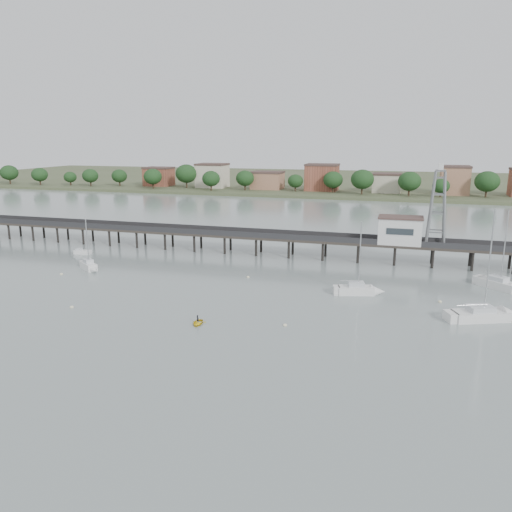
{
  "coord_description": "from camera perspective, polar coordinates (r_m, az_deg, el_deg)",
  "views": [
    {
      "loc": [
        25.24,
        -38.9,
        24.03
      ],
      "look_at": [
        1.27,
        42.0,
        4.0
      ],
      "focal_mm": 35.0,
      "sensor_mm": 36.0,
      "label": 1
    }
  ],
  "objects": [
    {
      "name": "ground_plane",
      "position": [
        52.22,
        -15.08,
        -14.54
      ],
      "size": [
        500.0,
        500.0,
        0.0
      ],
      "primitive_type": "plane",
      "color": "gray",
      "rests_on": "ground"
    },
    {
      "name": "pier",
      "position": [
        104.05,
        2.15,
        2.13
      ],
      "size": [
        150.0,
        5.0,
        5.5
      ],
      "color": "#2D2823",
      "rests_on": "ground"
    },
    {
      "name": "white_tender",
      "position": [
        112.03,
        -19.25,
        0.43
      ],
      "size": [
        3.64,
        1.87,
        1.35
      ],
      "rotation": [
        0.0,
        0.0,
        0.12
      ],
      "color": "white",
      "rests_on": "ground"
    },
    {
      "name": "sailboat_b",
      "position": [
        97.59,
        -18.43,
        -1.2
      ],
      "size": [
        5.85,
        4.81,
        10.02
      ],
      "rotation": [
        0.0,
        0.0,
        -0.61
      ],
      "color": "white",
      "rests_on": "ground"
    },
    {
      "name": "pier_building",
      "position": [
        100.41,
        16.13,
        2.87
      ],
      "size": [
        8.4,
        5.4,
        5.3
      ],
      "color": "silver",
      "rests_on": "ground"
    },
    {
      "name": "yellow_dinghy",
      "position": [
        67.07,
        -6.67,
        -7.73
      ],
      "size": [
        1.89,
        0.76,
        2.57
      ],
      "primitive_type": "imported",
      "rotation": [
        0.0,
        0.0,
        0.13
      ],
      "color": "yellow",
      "rests_on": "ground"
    },
    {
      "name": "sailboat_e",
      "position": [
        90.28,
        26.6,
        -3.11
      ],
      "size": [
        7.88,
        7.2,
        13.68
      ],
      "rotation": [
        0.0,
        0.0,
        -0.7
      ],
      "color": "white",
      "rests_on": "ground"
    },
    {
      "name": "sailboat_c",
      "position": [
        80.4,
        12.1,
        -3.86
      ],
      "size": [
        7.64,
        3.94,
        12.21
      ],
      "rotation": [
        0.0,
        0.0,
        0.26
      ],
      "color": "white",
      "rests_on": "ground"
    },
    {
      "name": "mooring_buoys",
      "position": [
        74.74,
        0.08,
        -5.33
      ],
      "size": [
        75.36,
        23.16,
        0.39
      ],
      "color": "#F5EEBE",
      "rests_on": "ground"
    },
    {
      "name": "sailboat_d",
      "position": [
        75.11,
        25.38,
        -6.14
      ],
      "size": [
        10.2,
        6.36,
        16.1
      ],
      "rotation": [
        0.0,
        0.0,
        0.39
      ],
      "color": "white",
      "rests_on": "ground"
    },
    {
      "name": "far_shore",
      "position": [
        280.53,
        11.48,
        8.37
      ],
      "size": [
        500.0,
        170.0,
        10.4
      ],
      "color": "#475133",
      "rests_on": "ground"
    },
    {
      "name": "dinghy_occupant",
      "position": [
        67.07,
        -6.67,
        -7.73
      ],
      "size": [
        0.77,
        1.1,
        0.25
      ],
      "primitive_type": "imported",
      "rotation": [
        0.0,
        0.0,
        2.71
      ],
      "color": "black",
      "rests_on": "ground"
    },
    {
      "name": "lattice_tower",
      "position": [
        99.93,
        20.03,
        5.12
      ],
      "size": [
        3.2,
        3.2,
        15.5
      ],
      "color": "slate",
      "rests_on": "ground"
    }
  ]
}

